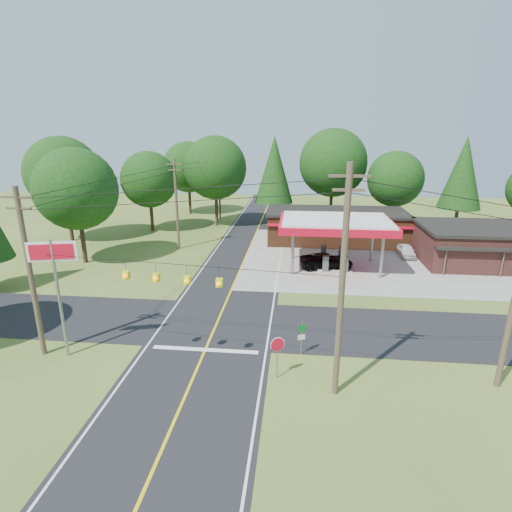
# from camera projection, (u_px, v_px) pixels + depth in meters

# --- Properties ---
(ground) EXTENTS (120.00, 120.00, 0.00)m
(ground) POSITION_uv_depth(u_px,v_px,m) (217.00, 323.00, 27.71)
(ground) COLOR #446022
(ground) RESTS_ON ground
(main_highway) EXTENTS (8.00, 120.00, 0.02)m
(main_highway) POSITION_uv_depth(u_px,v_px,m) (217.00, 323.00, 27.71)
(main_highway) COLOR black
(main_highway) RESTS_ON ground
(cross_road) EXTENTS (70.00, 7.00, 0.02)m
(cross_road) POSITION_uv_depth(u_px,v_px,m) (217.00, 323.00, 27.71)
(cross_road) COLOR black
(cross_road) RESTS_ON ground
(lane_center_yellow) EXTENTS (0.15, 110.00, 0.00)m
(lane_center_yellow) POSITION_uv_depth(u_px,v_px,m) (217.00, 323.00, 27.70)
(lane_center_yellow) COLOR yellow
(lane_center_yellow) RESTS_ON main_highway
(gas_canopy) EXTENTS (10.60, 7.40, 4.88)m
(gas_canopy) POSITION_uv_depth(u_px,v_px,m) (336.00, 225.00, 37.90)
(gas_canopy) COLOR gray
(gas_canopy) RESTS_ON ground
(convenience_store) EXTENTS (16.40, 7.55, 3.80)m
(convenience_store) POSITION_uv_depth(u_px,v_px,m) (336.00, 226.00, 47.98)
(convenience_store) COLOR brown
(convenience_store) RESTS_ON ground
(utility_pole_near_right) EXTENTS (1.80, 0.30, 11.50)m
(utility_pole_near_right) POSITION_uv_depth(u_px,v_px,m) (342.00, 284.00, 18.55)
(utility_pole_near_right) COLOR #473828
(utility_pole_near_right) RESTS_ON ground
(utility_pole_near_left) EXTENTS (1.80, 0.30, 10.00)m
(utility_pole_near_left) POSITION_uv_depth(u_px,v_px,m) (30.00, 272.00, 22.37)
(utility_pole_near_left) COLOR #473828
(utility_pole_near_left) RESTS_ON ground
(utility_pole_far_left) EXTENTS (1.80, 0.30, 10.00)m
(utility_pole_far_left) POSITION_uv_depth(u_px,v_px,m) (176.00, 203.00, 44.06)
(utility_pole_far_left) COLOR #473828
(utility_pole_far_left) RESTS_ON ground
(utility_pole_north) EXTENTS (0.30, 0.30, 9.50)m
(utility_pole_north) POSITION_uv_depth(u_px,v_px,m) (219.00, 187.00, 60.19)
(utility_pole_north) COLOR #473828
(utility_pole_north) RESTS_ON ground
(overhead_beacons) EXTENTS (17.04, 2.04, 1.03)m
(overhead_beacons) POSITION_uv_depth(u_px,v_px,m) (171.00, 266.00, 20.27)
(overhead_beacons) COLOR black
(overhead_beacons) RESTS_ON ground
(treeline_backdrop) EXTENTS (70.27, 51.59, 13.30)m
(treeline_backdrop) POSITION_uv_depth(u_px,v_px,m) (261.00, 177.00, 48.21)
(treeline_backdrop) COLOR #332316
(treeline_backdrop) RESTS_ON ground
(suv_car) EXTENTS (5.79, 5.79, 1.42)m
(suv_car) POSITION_uv_depth(u_px,v_px,m) (326.00, 261.00, 38.75)
(suv_car) COLOR black
(suv_car) RESTS_ON ground
(sedan_car) EXTENTS (3.80, 3.80, 1.25)m
(sedan_car) POSITION_uv_depth(u_px,v_px,m) (406.00, 251.00, 42.46)
(sedan_car) COLOR white
(sedan_car) RESTS_ON ground
(big_stop_sign) EXTENTS (2.58, 0.71, 7.10)m
(big_stop_sign) POSITION_uv_depth(u_px,v_px,m) (55.00, 271.00, 22.18)
(big_stop_sign) COLOR gray
(big_stop_sign) RESTS_ON ground
(octagonal_stop_sign) EXTENTS (0.78, 0.40, 2.46)m
(octagonal_stop_sign) POSITION_uv_depth(u_px,v_px,m) (277.00, 348.00, 21.01)
(octagonal_stop_sign) COLOR gray
(octagonal_stop_sign) RESTS_ON ground
(route_sign_post) EXTENTS (0.44, 0.20, 2.26)m
(route_sign_post) POSITION_uv_depth(u_px,v_px,m) (302.00, 334.00, 23.39)
(route_sign_post) COLOR gray
(route_sign_post) RESTS_ON ground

